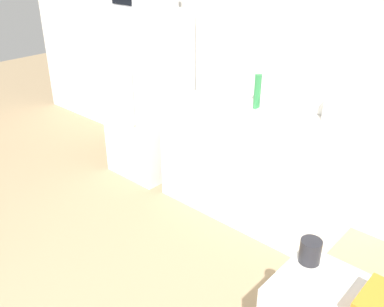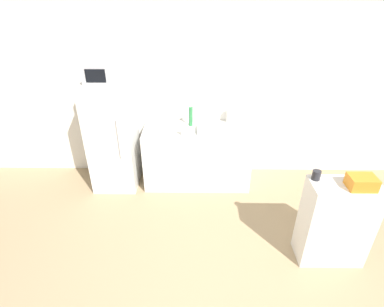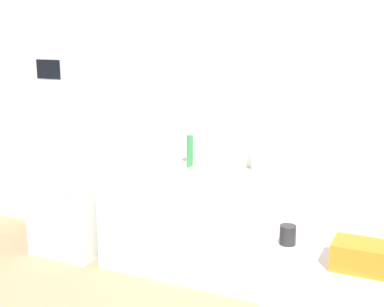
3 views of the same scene
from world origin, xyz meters
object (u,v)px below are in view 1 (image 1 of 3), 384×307
(refrigerator, at_px, (148,95))
(bottle_short, at_px, (223,108))
(paper_towel_roll, at_px, (330,109))
(jar, at_px, (310,251))
(bottle_tall, at_px, (257,92))

(refrigerator, relative_size, bottle_short, 11.01)
(refrigerator, distance_m, paper_towel_roll, 1.79)
(jar, distance_m, paper_towel_roll, 1.83)
(paper_towel_roll, bearing_deg, bottle_short, -146.40)
(bottle_short, bearing_deg, refrigerator, 170.94)
(bottle_tall, height_order, paper_towel_roll, bottle_tall)
(bottle_tall, bearing_deg, paper_towel_roll, 9.97)
(paper_towel_roll, bearing_deg, jar, -66.84)
(bottle_tall, height_order, jar, bottle_tall)
(jar, bearing_deg, bottle_tall, 129.93)
(refrigerator, xyz_separation_m, paper_towel_roll, (1.76, 0.29, 0.22))
(bottle_tall, height_order, bottle_short, bottle_tall)
(paper_towel_roll, bearing_deg, refrigerator, -170.70)
(bottle_short, height_order, paper_towel_roll, paper_towel_roll)
(bottle_short, xyz_separation_m, paper_towel_roll, (0.69, 0.46, 0.04))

